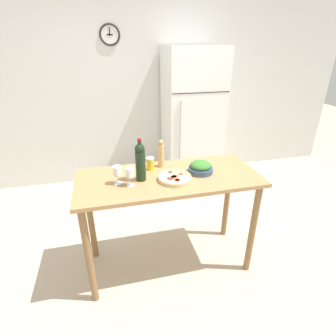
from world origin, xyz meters
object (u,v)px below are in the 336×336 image
at_px(salad_bowl, 201,167).
at_px(wine_bottle, 140,161).
at_px(refrigerator, 192,119).
at_px(homemade_pizza, 175,178).
at_px(pepper_mill, 161,154).
at_px(wine_glass_far, 117,172).
at_px(wine_glass_near, 130,174).
at_px(salt_canister, 150,164).

bearing_deg(salad_bowl, wine_bottle, -178.32).
xyz_separation_m(refrigerator, homemade_pizza, (-0.69, -1.64, 0.00)).
bearing_deg(salad_bowl, pepper_mill, 147.11).
relative_size(wine_bottle, wine_glass_far, 2.33).
distance_m(refrigerator, salad_bowl, 1.63).
bearing_deg(pepper_mill, wine_glass_far, -149.68).
distance_m(wine_glass_far, homemade_pizza, 0.45).
relative_size(refrigerator, pepper_mill, 7.69).
relative_size(wine_glass_far, homemade_pizza, 0.55).
height_order(refrigerator, homemade_pizza, refrigerator).
height_order(refrigerator, wine_glass_near, refrigerator).
bearing_deg(refrigerator, homemade_pizza, -112.81).
relative_size(wine_glass_far, salad_bowl, 0.72).
bearing_deg(salt_canister, salad_bowl, -21.26).
xyz_separation_m(salad_bowl, homemade_pizza, (-0.24, -0.08, -0.03)).
height_order(refrigerator, salad_bowl, refrigerator).
relative_size(wine_glass_near, wine_glass_far, 1.00).
relative_size(wine_bottle, homemade_pizza, 1.28).
relative_size(pepper_mill, homemade_pizza, 0.92).
distance_m(wine_glass_near, homemade_pizza, 0.36).
xyz_separation_m(wine_glass_near, salt_canister, (0.20, 0.24, -0.05)).
xyz_separation_m(refrigerator, wine_bottle, (-0.95, -1.58, 0.14)).
distance_m(refrigerator, wine_glass_near, 1.96).
distance_m(refrigerator, wine_glass_far, 1.96).
xyz_separation_m(wine_glass_far, salt_canister, (0.29, 0.19, -0.05)).
xyz_separation_m(wine_bottle, pepper_mill, (0.21, 0.21, -0.04)).
distance_m(refrigerator, salt_canister, 1.65).
relative_size(wine_bottle, wine_glass_near, 2.33).
distance_m(wine_bottle, wine_glass_near, 0.13).
height_order(wine_glass_near, wine_glass_far, same).
distance_m(wine_glass_near, wine_glass_far, 0.10).
bearing_deg(homemade_pizza, wine_bottle, 166.07).
relative_size(pepper_mill, salad_bowl, 1.20).
bearing_deg(wine_glass_near, wine_glass_far, 148.90).
bearing_deg(refrigerator, salt_canister, -120.83).
bearing_deg(wine_bottle, salt_canister, 58.11).
bearing_deg(pepper_mill, wine_glass_near, -136.78).
relative_size(refrigerator, homemade_pizza, 7.07).
bearing_deg(wine_glass_near, wine_bottle, 38.91).
distance_m(wine_bottle, salt_canister, 0.22).
bearing_deg(wine_bottle, wine_glass_far, -173.47).
bearing_deg(wine_glass_far, refrigerator, 54.82).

